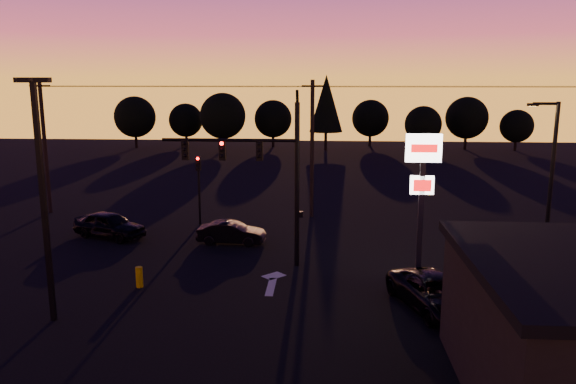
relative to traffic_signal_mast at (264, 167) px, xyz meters
name	(u,v)px	position (x,y,z in m)	size (l,w,h in m)	color
ground	(257,295)	(0.10, -3.99, -4.94)	(120.00, 120.00, 0.00)	black
lane_arrow	(272,281)	(0.60, -2.33, -4.93)	(1.20, 3.10, 0.01)	beige
traffic_signal_mast	(264,167)	(0.00, 0.00, 0.00)	(6.79, 0.52, 8.58)	black
secondary_signal	(199,180)	(-4.90, 7.49, -2.07)	(0.30, 0.31, 4.35)	black
parking_lot_light	(42,185)	(-7.40, -6.99, 0.33)	(1.25, 0.30, 9.14)	black
pylon_sign	(422,178)	(7.10, -2.49, -0.02)	(1.50, 0.28, 6.80)	black
streetlight	(550,175)	(14.01, 1.51, -0.52)	(1.55, 0.35, 8.00)	black
utility_pole_0	(45,146)	(-15.90, 10.01, -0.34)	(1.40, 0.26, 9.00)	black
utility_pole_1	(312,148)	(2.10, 10.01, -0.34)	(1.40, 0.26, 9.00)	black
power_wires	(313,87)	(2.10, 10.01, 3.63)	(36.00, 1.22, 0.07)	black
bollard	(139,277)	(-5.23, -3.38, -4.47)	(0.31, 0.31, 0.93)	#C9B300
tree_0	(135,117)	(-21.90, 46.01, -0.88)	(5.36, 5.36, 6.74)	black
tree_1	(186,120)	(-15.90, 49.01, -1.50)	(4.54, 4.54, 5.71)	black
tree_2	(223,116)	(-9.90, 44.01, -0.57)	(5.77, 5.78, 7.26)	black
tree_3	(273,119)	(-3.90, 48.01, -1.19)	(4.95, 4.95, 6.22)	black
tree_4	(326,103)	(3.10, 45.01, 0.99)	(4.18, 4.18, 9.50)	black
tree_5	(370,118)	(9.10, 50.01, -1.19)	(4.95, 4.95, 6.22)	black
tree_6	(423,124)	(15.10, 44.01, -1.50)	(4.54, 4.54, 5.71)	black
tree_7	(467,118)	(21.10, 47.01, -0.88)	(5.36, 5.36, 6.74)	black
tree_8	(517,126)	(27.10, 46.01, -1.82)	(4.12, 4.12, 5.19)	black
car_left	(110,225)	(-9.50, 4.28, -4.19)	(1.77, 4.40, 1.50)	black
car_mid	(231,233)	(-2.24, 3.54, -4.32)	(1.31, 3.76, 1.24)	black
suv_parked	(435,293)	(7.39, -5.00, -4.25)	(2.28, 4.95, 1.37)	black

